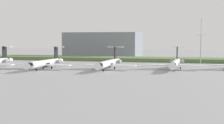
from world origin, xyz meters
name	(u,v)px	position (x,y,z in m)	size (l,w,h in m)	color
ground_plane	(123,66)	(0.00, 30.00, 0.00)	(500.00, 500.00, 0.00)	#939399
grass_berm	(136,59)	(0.00, 63.78, 0.97)	(320.00, 20.00, 1.95)	#597542
regional_jet_second	(46,63)	(-26.63, 4.28, 2.54)	(22.81, 31.00, 9.00)	white
regional_jet_third	(109,63)	(-1.19, 9.15, 2.54)	(22.81, 31.00, 9.00)	white
regional_jet_fourth	(175,63)	(24.74, 15.73, 2.54)	(22.81, 31.00, 9.00)	white
antenna_mast	(201,46)	(34.62, 49.04, 8.99)	(4.40, 0.50, 21.60)	#B2B2B7
distant_hangar	(104,45)	(-29.42, 99.16, 8.27)	(49.06, 28.66, 16.54)	gray
safety_cone_front_marker	(82,74)	(-4.93, -12.17, 0.28)	(0.44, 0.44, 0.55)	orange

